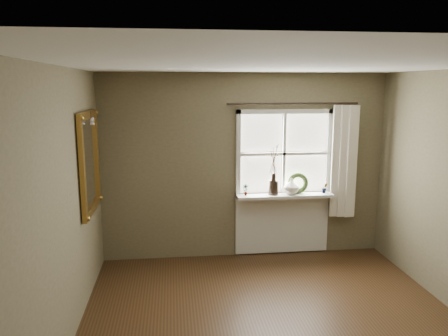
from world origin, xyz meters
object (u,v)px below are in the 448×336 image
wreath (298,185)px  gilt_mirror (90,162)px  cream_vase (291,186)px  dark_jug (273,187)px

wreath → gilt_mirror: size_ratio=0.25×
cream_vase → gilt_mirror: gilt_mirror is taller
gilt_mirror → cream_vase: bearing=14.9°
dark_jug → cream_vase: size_ratio=0.92×
dark_jug → cream_vase: bearing=0.0°
wreath → cream_vase: bearing=-158.3°
cream_vase → gilt_mirror: 2.75m
cream_vase → gilt_mirror: bearing=-165.1°
wreath → gilt_mirror: bearing=-163.4°
dark_jug → wreath: size_ratio=0.69×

